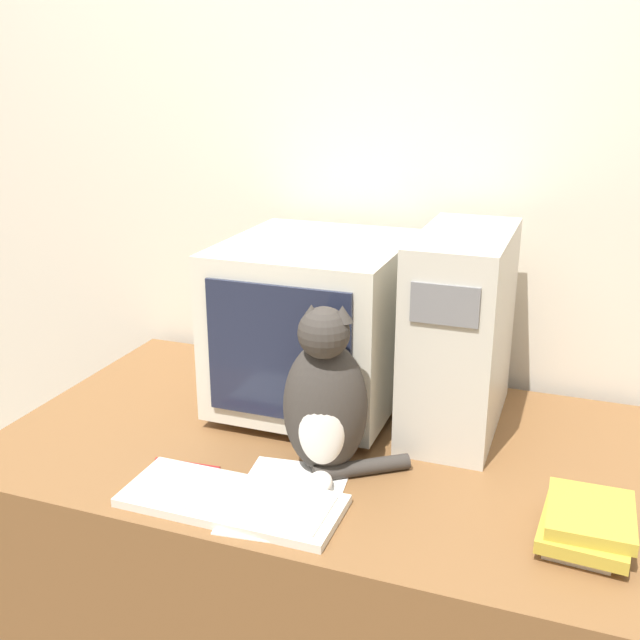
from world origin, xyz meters
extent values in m
cube|color=beige|center=(0.00, 0.95, 1.25)|extent=(7.00, 0.05, 2.50)
cube|color=brown|center=(0.00, 0.44, 0.36)|extent=(1.47, 0.89, 0.72)
cube|color=beige|center=(-0.08, 0.62, 0.74)|extent=(0.30, 0.28, 0.02)
cube|color=beige|center=(-0.08, 0.62, 0.95)|extent=(0.42, 0.46, 0.40)
cube|color=#1E2338|center=(-0.08, 0.38, 0.95)|extent=(0.34, 0.01, 0.31)
cube|color=beige|center=(0.27, 0.63, 0.96)|extent=(0.20, 0.43, 0.47)
cube|color=slate|center=(0.27, 0.42, 1.09)|extent=(0.14, 0.01, 0.08)
cube|color=silver|center=(-0.07, 0.12, 0.73)|extent=(0.44, 0.18, 0.02)
cube|color=beige|center=(-0.07, 0.12, 0.74)|extent=(0.40, 0.14, 0.00)
ellipsoid|color=#38332D|center=(0.05, 0.32, 0.87)|extent=(0.21, 0.19, 0.29)
ellipsoid|color=white|center=(0.07, 0.26, 0.85)|extent=(0.11, 0.06, 0.16)
sphere|color=#38332D|center=(0.06, 0.29, 1.05)|extent=(0.13, 0.13, 0.11)
cone|color=#38332D|center=(0.03, 0.29, 1.09)|extent=(0.04, 0.04, 0.03)
cone|color=#38332D|center=(0.09, 0.30, 1.09)|extent=(0.04, 0.04, 0.03)
ellipsoid|color=white|center=(0.07, 0.23, 0.74)|extent=(0.07, 0.09, 0.04)
cylinder|color=#38332D|center=(0.13, 0.32, 0.74)|extent=(0.19, 0.15, 0.03)
cube|color=beige|center=(0.58, 0.24, 0.73)|extent=(0.13, 0.18, 0.02)
cube|color=gold|center=(0.59, 0.24, 0.76)|extent=(0.17, 0.21, 0.03)
cube|color=gold|center=(0.59, 0.24, 0.78)|extent=(0.15, 0.18, 0.02)
cylinder|color=maroon|center=(-0.23, 0.22, 0.73)|extent=(0.15, 0.02, 0.01)
cube|color=white|center=(0.02, 0.18, 0.73)|extent=(0.24, 0.32, 0.00)
camera|label=1|loc=(0.53, -1.02, 1.55)|focal=42.00mm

